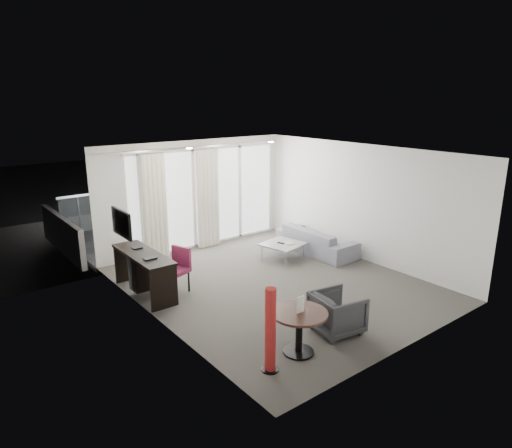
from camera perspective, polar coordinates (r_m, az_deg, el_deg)
floor at (r=9.12m, az=2.33°, el=-7.48°), size 5.00×6.00×0.00m
ceiling at (r=8.44m, az=2.53°, el=8.96°), size 5.00×6.00×0.00m
wall_left at (r=7.40m, az=-12.57°, el=-2.74°), size 0.00×6.00×2.60m
wall_right at (r=10.44m, az=12.99°, el=2.64°), size 0.00×6.00×2.60m
wall_front at (r=6.80m, az=19.01°, el=-4.91°), size 5.00×0.00×2.60m
window_panel at (r=11.25m, az=-6.26°, el=3.36°), size 4.00×0.02×2.38m
window_frame at (r=11.23m, az=-6.22°, el=3.35°), size 4.10×0.06×2.44m
curtain_left at (r=10.44m, az=-12.57°, el=2.10°), size 0.60×0.20×2.38m
curtain_right at (r=11.08m, az=-6.03°, el=3.18°), size 0.60×0.20×2.38m
curtain_track at (r=10.75m, az=-7.37°, el=9.51°), size 4.80×0.04×0.04m
downlight_a at (r=9.24m, az=-8.35°, el=9.34°), size 0.12×0.12×0.02m
downlight_b at (r=10.43m, az=1.87°, el=10.21°), size 0.12×0.12×0.02m
desk at (r=8.80m, az=-13.79°, el=-6.04°), size 0.53×1.70×0.80m
tv at (r=8.68m, az=-16.47°, el=0.09°), size 0.05×0.80×0.50m
desk_chair at (r=8.71m, az=-10.11°, el=-5.82°), size 0.59×0.57×0.86m
round_table at (r=6.75m, az=5.40°, el=-13.37°), size 0.89×0.89×0.65m
menu_card at (r=6.56m, az=5.56°, el=-10.36°), size 0.13×0.02×0.24m
red_lamp at (r=6.20m, az=1.81°, el=-13.15°), size 0.24×0.24×1.20m
tub_armchair at (r=7.37m, az=10.11°, el=-10.86°), size 0.82×0.80×0.65m
coffee_table at (r=10.41m, az=3.38°, el=-3.40°), size 0.99×0.99×0.37m
remote at (r=10.34m, az=3.13°, el=-2.50°), size 0.08×0.17×0.02m
magazine at (r=10.38m, az=4.11°, el=-2.45°), size 0.30×0.35×0.02m
sofa at (r=10.89m, az=7.55°, el=-2.00°), size 0.80×2.05×0.60m
terrace_slab at (r=12.84m, az=-9.65°, el=-1.01°), size 5.60×3.00×0.12m
rattan_chair_a at (r=12.94m, az=-6.90°, el=1.19°), size 0.64×0.64×0.73m
rattan_chair_b at (r=13.24m, az=-3.69°, el=2.01°), size 0.82×0.82×0.91m
rattan_table at (r=13.33m, az=-5.27°, el=1.08°), size 0.59×0.59×0.46m
balustrade at (r=13.95m, az=-12.60°, el=2.56°), size 5.50×0.06×1.05m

